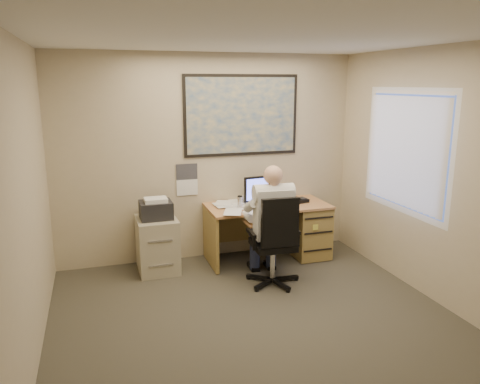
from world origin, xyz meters
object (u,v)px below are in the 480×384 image
object	(u,v)px
desk	(289,225)
office_chair	(274,259)
person	(272,225)
filing_cabinet	(157,240)

from	to	relation	value
desk	office_chair	world-z (taller)	desk
desk	person	size ratio (longest dim) A/B	1.14
office_chair	person	xyz separation A→B (m)	(-0.00, 0.08, 0.39)
person	desk	bearing A→B (deg)	58.24
filing_cabinet	office_chair	distance (m)	1.51
desk	office_chair	distance (m)	1.00
filing_cabinet	desk	bearing A→B (deg)	-1.21
desk	filing_cabinet	distance (m)	1.78
desk	filing_cabinet	size ratio (longest dim) A/B	1.69
office_chair	person	distance (m)	0.39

